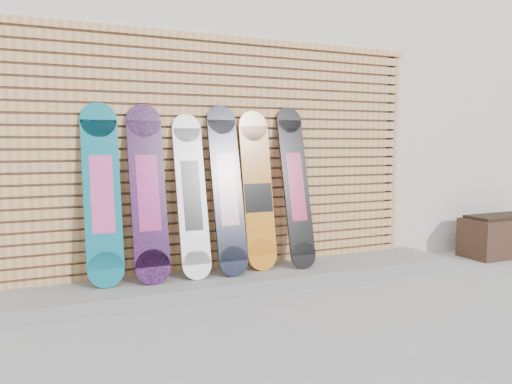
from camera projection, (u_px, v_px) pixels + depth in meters
ground at (277, 307)px, 3.98m from camera, size 80.00×80.00×0.00m
building at (201, 109)px, 7.19m from camera, size 12.00×5.00×3.60m
concrete_step at (229, 280)px, 4.53m from camera, size 4.60×0.70×0.12m
slat_wall at (217, 153)px, 4.68m from camera, size 4.26×0.08×2.29m
planter_box at (505, 235)px, 5.80m from camera, size 1.06×0.44×0.48m
snowboard_0 at (102, 194)px, 4.13m from camera, size 0.30×0.29×1.53m
snowboard_1 at (148, 193)px, 4.25m from camera, size 0.30×0.35×1.53m
snowboard_2 at (191, 196)px, 4.41m from camera, size 0.26×0.36×1.45m
snowboard_3 at (227, 189)px, 4.52m from camera, size 0.28×0.39×1.53m
snowboard_4 at (258, 191)px, 4.70m from camera, size 0.29×0.29×1.49m
snowboard_5 at (296, 187)px, 4.80m from camera, size 0.26×0.40×1.54m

